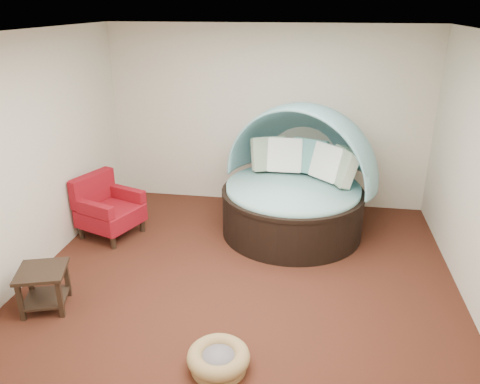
% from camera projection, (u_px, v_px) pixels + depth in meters
% --- Properties ---
extents(floor, '(5.00, 5.00, 0.00)m').
position_uv_depth(floor, '(241.00, 282.00, 5.54)').
color(floor, '#421F13').
rests_on(floor, ground).
extents(wall_back, '(5.00, 0.00, 5.00)m').
position_uv_depth(wall_back, '(267.00, 118.00, 7.29)').
color(wall_back, beige).
rests_on(wall_back, floor).
extents(wall_front, '(5.00, 0.00, 5.00)m').
position_uv_depth(wall_front, '(174.00, 312.00, 2.72)').
color(wall_front, beige).
rests_on(wall_front, floor).
extents(wall_left, '(0.00, 5.00, 5.00)m').
position_uv_depth(wall_left, '(28.00, 159.00, 5.38)').
color(wall_left, beige).
rests_on(wall_left, floor).
extents(ceiling, '(5.00, 5.00, 0.00)m').
position_uv_depth(ceiling, '(242.00, 33.00, 4.48)').
color(ceiling, white).
rests_on(ceiling, wall_back).
extents(canopy_daybed, '(2.61, 2.57, 1.82)m').
position_uv_depth(canopy_daybed, '(297.00, 174.00, 6.52)').
color(canopy_daybed, black).
rests_on(canopy_daybed, floor).
extents(pet_basket, '(0.68, 0.68, 0.20)m').
position_uv_depth(pet_basket, '(219.00, 359.00, 4.19)').
color(pet_basket, olive).
rests_on(pet_basket, floor).
extents(red_armchair, '(0.95, 0.95, 0.87)m').
position_uv_depth(red_armchair, '(107.00, 208.00, 6.54)').
color(red_armchair, black).
rests_on(red_armchair, floor).
extents(side_table, '(0.61, 0.61, 0.47)m').
position_uv_depth(side_table, '(44.00, 283.00, 4.96)').
color(side_table, black).
rests_on(side_table, floor).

